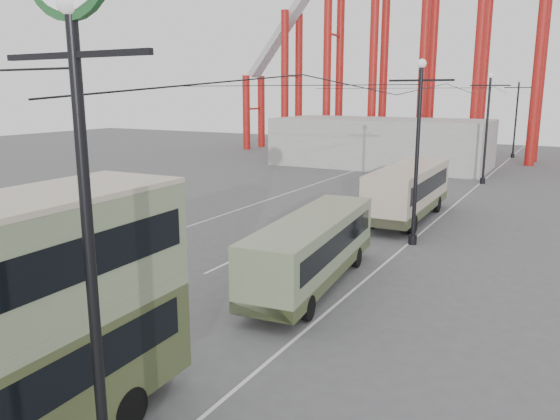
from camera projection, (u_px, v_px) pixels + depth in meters
The scene contains 10 objects.
ground at pixel (46, 368), 15.61m from camera, with size 160.00×160.00×0.00m, color #4F4F52.
road_markings at pixel (314, 223), 32.87m from camera, with size 12.52×120.00×0.01m.
lamp_post_near at pixel (76, 83), 8.74m from camera, with size 3.20×0.44×10.80m.
lamp_post_mid at pixel (417, 154), 27.37m from camera, with size 3.20×0.44×9.32m.
lamp_post_far at pixel (487, 129), 46.20m from camera, with size 3.20×0.44×9.32m.
lamp_post_distant at pixel (516, 119), 65.02m from camera, with size 3.20×0.44×9.32m.
fairground_shed at pixel (381, 143), 58.13m from camera, with size 22.00×10.00×5.00m, color gray.
single_decker_green at pixel (313, 248), 21.98m from camera, with size 3.35×10.22×2.84m.
single_decker_cream at pixel (409, 190), 33.53m from camera, with size 2.88×10.61×3.28m.
pedestrian at pixel (134, 283), 19.98m from camera, with size 0.64×0.42×1.77m, color black.
Camera 1 is at (12.80, -9.27, 7.72)m, focal length 35.00 mm.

